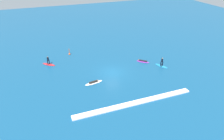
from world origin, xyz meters
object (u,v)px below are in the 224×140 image
object	(u,v)px
surfer_on_white_board	(94,82)
surfer_on_red_board	(49,63)
surfer_on_blue_board	(162,64)
marker_buoy	(69,54)
surfer_on_purple_board	(143,61)

from	to	relation	value
surfer_on_white_board	surfer_on_red_board	size ratio (longest dim) A/B	1.23
surfer_on_blue_board	marker_buoy	bearing A→B (deg)	-151.85
surfer_on_blue_board	marker_buoy	distance (m)	18.72
surfer_on_white_board	surfer_on_red_board	bearing A→B (deg)	114.84
surfer_on_red_board	surfer_on_purple_board	distance (m)	17.91
surfer_on_red_board	marker_buoy	xyz separation A→B (m)	(4.45, 3.17, -0.17)
surfer_on_purple_board	surfer_on_blue_board	xyz separation A→B (m)	(2.39, -2.78, 0.35)
surfer_on_white_board	surfer_on_red_board	world-z (taller)	surfer_on_red_board
surfer_on_blue_board	marker_buoy	size ratio (longest dim) A/B	1.89
surfer_on_red_board	surfer_on_blue_board	size ratio (longest dim) A/B	0.96
surfer_on_red_board	surfer_on_blue_board	world-z (taller)	surfer_on_blue_board
surfer_on_red_board	surfer_on_purple_board	size ratio (longest dim) A/B	1.07
surfer_on_red_board	surfer_on_purple_board	world-z (taller)	surfer_on_red_board
marker_buoy	surfer_on_red_board	bearing A→B (deg)	-144.56
surfer_on_red_board	surfer_on_blue_board	distance (m)	21.08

